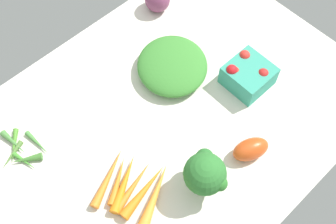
{
  "coord_description": "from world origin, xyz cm",
  "views": [
    {
      "loc": [
        36.68,
        38.84,
        98.26
      ],
      "look_at": [
        0.0,
        0.0,
        4.0
      ],
      "focal_mm": 45.21,
      "sensor_mm": 36.0,
      "label": 1
    }
  ],
  "objects_px": {
    "broccoli_head": "(205,173)",
    "carrot_bunch": "(134,187)",
    "roma_tomato": "(251,149)",
    "leafy_greens_clump": "(172,65)",
    "berry_basket": "(248,75)",
    "okra_pile": "(21,151)"
  },
  "relations": [
    {
      "from": "broccoli_head",
      "to": "leafy_greens_clump",
      "type": "relative_size",
      "value": 0.63
    },
    {
      "from": "leafy_greens_clump",
      "to": "roma_tomato",
      "type": "bearing_deg",
      "value": 83.76
    },
    {
      "from": "roma_tomato",
      "to": "broccoli_head",
      "type": "bearing_deg",
      "value": 12.93
    },
    {
      "from": "carrot_bunch",
      "to": "berry_basket",
      "type": "relative_size",
      "value": 1.83
    },
    {
      "from": "leafy_greens_clump",
      "to": "broccoli_head",
      "type": "bearing_deg",
      "value": 58.84
    },
    {
      "from": "berry_basket",
      "to": "roma_tomato",
      "type": "bearing_deg",
      "value": 43.4
    },
    {
      "from": "roma_tomato",
      "to": "leafy_greens_clump",
      "type": "xyz_separation_m",
      "value": [
        -0.03,
        -0.31,
        0.0
      ]
    },
    {
      "from": "carrot_bunch",
      "to": "okra_pile",
      "type": "bearing_deg",
      "value": -61.9
    },
    {
      "from": "roma_tomato",
      "to": "leafy_greens_clump",
      "type": "bearing_deg",
      "value": -74.22
    },
    {
      "from": "roma_tomato",
      "to": "okra_pile",
      "type": "relative_size",
      "value": 0.66
    },
    {
      "from": "broccoli_head",
      "to": "okra_pile",
      "type": "height_order",
      "value": "broccoli_head"
    },
    {
      "from": "okra_pile",
      "to": "berry_basket",
      "type": "distance_m",
      "value": 0.61
    },
    {
      "from": "roma_tomato",
      "to": "leafy_greens_clump",
      "type": "distance_m",
      "value": 0.31
    },
    {
      "from": "broccoli_head",
      "to": "carrot_bunch",
      "type": "height_order",
      "value": "broccoli_head"
    },
    {
      "from": "broccoli_head",
      "to": "okra_pile",
      "type": "relative_size",
      "value": 0.92
    },
    {
      "from": "carrot_bunch",
      "to": "berry_basket",
      "type": "distance_m",
      "value": 0.42
    },
    {
      "from": "broccoli_head",
      "to": "berry_basket",
      "type": "distance_m",
      "value": 0.32
    },
    {
      "from": "roma_tomato",
      "to": "berry_basket",
      "type": "distance_m",
      "value": 0.21
    },
    {
      "from": "roma_tomato",
      "to": "broccoli_head",
      "type": "relative_size",
      "value": 0.72
    },
    {
      "from": "okra_pile",
      "to": "berry_basket",
      "type": "bearing_deg",
      "value": 156.57
    },
    {
      "from": "broccoli_head",
      "to": "okra_pile",
      "type": "distance_m",
      "value": 0.46
    },
    {
      "from": "roma_tomato",
      "to": "leafy_greens_clump",
      "type": "height_order",
      "value": "same"
    }
  ]
}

